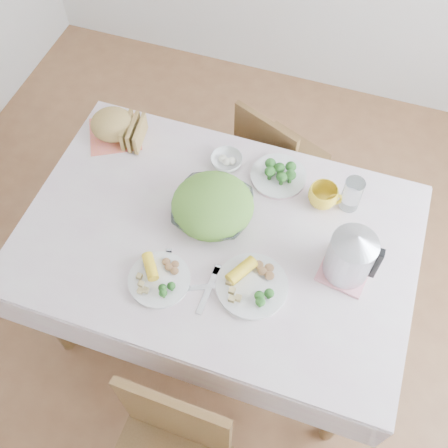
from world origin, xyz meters
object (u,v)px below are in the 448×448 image
(dinner_plate_left, at_px, (159,280))
(electric_kettle, at_px, (351,255))
(dinner_plate_right, at_px, (252,286))
(yellow_mug, at_px, (323,196))
(salad_bowl, at_px, (213,209))
(dining_table, at_px, (218,280))
(chair_far, at_px, (283,150))

(dinner_plate_left, bearing_deg, electric_kettle, 22.33)
(dinner_plate_right, height_order, yellow_mug, yellow_mug)
(salad_bowl, xyz_separation_m, electric_kettle, (0.54, -0.08, 0.08))
(salad_bowl, xyz_separation_m, dinner_plate_left, (-0.09, -0.33, -0.03))
(dining_table, distance_m, dinner_plate_right, 0.47)
(salad_bowl, relative_size, dinner_plate_right, 1.14)
(chair_far, distance_m, salad_bowl, 0.75)
(electric_kettle, bearing_deg, dinner_plate_left, -172.03)
(yellow_mug, bearing_deg, dinner_plate_right, -108.92)
(salad_bowl, distance_m, dinner_plate_right, 0.35)
(dining_table, distance_m, salad_bowl, 0.43)
(salad_bowl, relative_size, dinner_plate_left, 1.32)
(dinner_plate_right, bearing_deg, electric_kettle, 29.81)
(chair_far, distance_m, dinner_plate_right, 0.97)
(dinner_plate_left, bearing_deg, chair_far, 77.65)
(salad_bowl, height_order, dinner_plate_right, salad_bowl)
(chair_far, bearing_deg, dining_table, 106.18)
(dinner_plate_right, xyz_separation_m, yellow_mug, (0.15, 0.44, 0.04))
(dining_table, height_order, electric_kettle, electric_kettle)
(salad_bowl, distance_m, dinner_plate_left, 0.35)
(chair_far, xyz_separation_m, dinner_plate_right, (0.11, -0.91, 0.31))
(dinner_plate_left, height_order, dinner_plate_right, dinner_plate_right)
(chair_far, relative_size, salad_bowl, 2.70)
(chair_far, relative_size, dinner_plate_left, 3.55)
(salad_bowl, xyz_separation_m, yellow_mug, (0.39, 0.19, 0.01))
(chair_far, relative_size, yellow_mug, 6.87)
(yellow_mug, xyz_separation_m, electric_kettle, (0.15, -0.27, 0.07))
(dining_table, height_order, salad_bowl, salad_bowl)
(dining_table, xyz_separation_m, salad_bowl, (-0.05, 0.08, 0.42))
(dinner_plate_right, bearing_deg, yellow_mug, 71.08)
(dinner_plate_left, distance_m, yellow_mug, 0.71)
(salad_bowl, bearing_deg, dinner_plate_right, -46.54)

